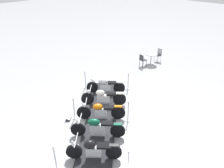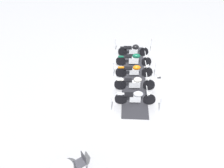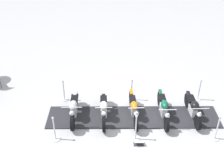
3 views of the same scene
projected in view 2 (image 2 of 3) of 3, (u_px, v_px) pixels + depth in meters
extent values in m
plane|color=#B2B2B7|center=(134.00, 77.00, 14.84)|extent=(80.00, 80.00, 0.00)
cube|color=#28282D|center=(134.00, 77.00, 14.82)|extent=(6.21, 5.59, 0.04)
cylinder|color=black|center=(149.00, 99.00, 12.75)|extent=(0.51, 0.56, 0.64)
cylinder|color=black|center=(121.00, 99.00, 12.78)|extent=(0.51, 0.56, 0.64)
cube|color=silver|center=(135.00, 99.00, 12.74)|extent=(0.54, 0.57, 0.38)
ellipsoid|color=#B7BAC1|center=(138.00, 94.00, 12.53)|extent=(0.58, 0.60, 0.32)
cube|color=black|center=(128.00, 94.00, 12.57)|extent=(0.58, 0.60, 0.08)
cube|color=#B7BAC1|center=(121.00, 94.00, 12.56)|extent=(0.34, 0.36, 0.06)
cylinder|color=silver|center=(148.00, 96.00, 12.58)|extent=(0.26, 0.28, 0.55)
cylinder|color=silver|center=(147.00, 91.00, 12.37)|extent=(0.61, 0.54, 0.04)
sphere|color=silver|center=(149.00, 94.00, 12.49)|extent=(0.18, 0.18, 0.18)
cylinder|color=black|center=(149.00, 85.00, 13.67)|extent=(0.54, 0.58, 0.66)
cylinder|color=black|center=(120.00, 84.00, 13.69)|extent=(0.54, 0.58, 0.66)
cube|color=silver|center=(135.00, 84.00, 13.66)|extent=(0.60, 0.62, 0.38)
ellipsoid|color=silver|center=(138.00, 80.00, 13.45)|extent=(0.52, 0.53, 0.30)
cube|color=black|center=(128.00, 80.00, 13.49)|extent=(0.47, 0.48, 0.08)
cube|color=silver|center=(120.00, 79.00, 13.47)|extent=(0.36, 0.37, 0.06)
cylinder|color=silver|center=(148.00, 81.00, 13.49)|extent=(0.27, 0.29, 0.56)
cylinder|color=silver|center=(147.00, 76.00, 13.28)|extent=(0.50, 0.45, 0.04)
sphere|color=silver|center=(148.00, 79.00, 13.40)|extent=(0.18, 0.18, 0.18)
cylinder|color=black|center=(147.00, 72.00, 14.61)|extent=(0.53, 0.54, 0.66)
cylinder|color=black|center=(121.00, 72.00, 14.60)|extent=(0.53, 0.54, 0.66)
cube|color=silver|center=(134.00, 72.00, 14.58)|extent=(0.52, 0.53, 0.36)
ellipsoid|color=#D16B0F|center=(137.00, 68.00, 14.39)|extent=(0.52, 0.53, 0.28)
cube|color=black|center=(128.00, 68.00, 14.41)|extent=(0.51, 0.51, 0.08)
cube|color=#D16B0F|center=(121.00, 67.00, 14.37)|extent=(0.34, 0.34, 0.06)
cylinder|color=silver|center=(146.00, 68.00, 14.43)|extent=(0.23, 0.24, 0.56)
cylinder|color=silver|center=(146.00, 64.00, 14.22)|extent=(0.46, 0.44, 0.04)
sphere|color=silver|center=(147.00, 66.00, 14.34)|extent=(0.18, 0.18, 0.18)
cylinder|color=black|center=(146.00, 62.00, 15.51)|extent=(0.49, 0.54, 0.62)
cylinder|color=black|center=(121.00, 61.00, 15.56)|extent=(0.49, 0.54, 0.62)
cube|color=silver|center=(134.00, 60.00, 15.49)|extent=(0.55, 0.59, 0.43)
ellipsoid|color=#0F5138|center=(136.00, 56.00, 15.27)|extent=(0.56, 0.58, 0.29)
cube|color=black|center=(128.00, 56.00, 15.31)|extent=(0.50, 0.52, 0.08)
cube|color=#0F5138|center=(121.00, 57.00, 15.34)|extent=(0.32, 0.34, 0.06)
cylinder|color=silver|center=(146.00, 58.00, 15.35)|extent=(0.22, 0.24, 0.53)
cylinder|color=silver|center=(145.00, 54.00, 15.15)|extent=(0.52, 0.46, 0.04)
sphere|color=silver|center=(147.00, 56.00, 15.27)|extent=(0.18, 0.18, 0.18)
cylinder|color=black|center=(144.00, 52.00, 16.46)|extent=(0.49, 0.52, 0.60)
cylinder|color=black|center=(122.00, 52.00, 16.47)|extent=(0.49, 0.52, 0.60)
cube|color=silver|center=(133.00, 51.00, 16.43)|extent=(0.54, 0.56, 0.36)
ellipsoid|color=black|center=(136.00, 47.00, 16.23)|extent=(0.54, 0.55, 0.34)
cube|color=black|center=(128.00, 48.00, 16.26)|extent=(0.58, 0.59, 0.08)
cube|color=black|center=(123.00, 47.00, 16.26)|extent=(0.32, 0.33, 0.06)
cylinder|color=silver|center=(143.00, 48.00, 16.30)|extent=(0.21, 0.22, 0.52)
cylinder|color=silver|center=(143.00, 44.00, 16.10)|extent=(0.58, 0.54, 0.04)
sphere|color=silver|center=(144.00, 47.00, 16.23)|extent=(0.18, 0.18, 0.18)
cylinder|color=silver|center=(115.00, 51.00, 17.16)|extent=(0.31, 0.31, 0.03)
cylinder|color=silver|center=(115.00, 45.00, 16.86)|extent=(0.05, 0.05, 0.94)
sphere|color=silver|center=(115.00, 38.00, 16.54)|extent=(0.09, 0.09, 0.09)
cylinder|color=silver|center=(111.00, 111.00, 12.59)|extent=(0.30, 0.30, 0.03)
cylinder|color=silver|center=(111.00, 104.00, 12.29)|extent=(0.05, 0.05, 0.92)
sphere|color=silver|center=(111.00, 97.00, 11.98)|extent=(0.09, 0.09, 0.09)
cylinder|color=silver|center=(159.00, 113.00, 12.50)|extent=(0.36, 0.36, 0.03)
cylinder|color=silver|center=(160.00, 106.00, 12.19)|extent=(0.05, 0.05, 0.95)
sphere|color=silver|center=(162.00, 98.00, 11.86)|extent=(0.09, 0.09, 0.09)
cylinder|color=silver|center=(113.00, 76.00, 14.88)|extent=(0.33, 0.33, 0.03)
cylinder|color=silver|center=(113.00, 70.00, 14.57)|extent=(0.05, 0.05, 0.96)
sphere|color=silver|center=(113.00, 63.00, 14.24)|extent=(0.09, 0.09, 0.09)
cylinder|color=silver|center=(151.00, 52.00, 17.07)|extent=(0.32, 0.32, 0.03)
cylinder|color=silver|center=(151.00, 45.00, 16.75)|extent=(0.05, 0.05, 0.98)
sphere|color=silver|center=(152.00, 39.00, 16.42)|extent=(0.09, 0.09, 0.09)
cylinder|color=silver|center=(154.00, 77.00, 14.78)|extent=(0.28, 0.28, 0.03)
cylinder|color=silver|center=(155.00, 71.00, 14.46)|extent=(0.05, 0.05, 1.01)
sphere|color=silver|center=(156.00, 63.00, 14.11)|extent=(0.09, 0.09, 0.09)
cube|color=#333338|center=(159.00, 76.00, 14.86)|extent=(0.42, 0.40, 0.02)
cube|color=white|center=(159.00, 75.00, 14.78)|extent=(0.40, 0.39, 0.12)
cylinder|color=#B7B7BC|center=(62.00, 168.00, 9.22)|extent=(0.88, 0.88, 0.03)
cylinder|color=#2D2D33|center=(75.00, 165.00, 9.91)|extent=(0.03, 0.03, 0.45)
cylinder|color=#2D2D33|center=(86.00, 167.00, 9.84)|extent=(0.03, 0.03, 0.45)
cylinder|color=#2D2D33|center=(82.00, 161.00, 10.06)|extent=(0.03, 0.03, 0.45)
cube|color=#3F3F47|center=(80.00, 163.00, 9.72)|extent=(0.48, 0.48, 0.04)
cube|color=#2D2D33|center=(84.00, 157.00, 9.67)|extent=(0.12, 0.40, 0.39)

